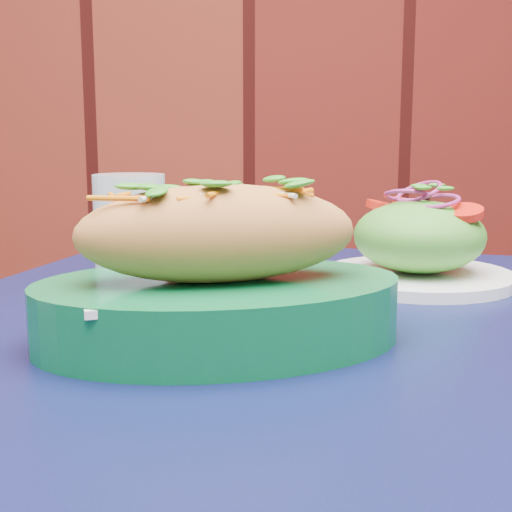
{
  "coord_description": "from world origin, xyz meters",
  "views": [
    {
      "loc": [
        -0.03,
        1.15,
        0.91
      ],
      "look_at": [
        -0.01,
        1.74,
        0.81
      ],
      "focal_mm": 50.0,
      "sensor_mm": 36.0,
      "label": 1
    }
  ],
  "objects": [
    {
      "name": "cafe_table",
      "position": [
        0.06,
        1.74,
        0.66
      ],
      "size": [
        1.0,
        1.0,
        0.75
      ],
      "rotation": [
        0.0,
        0.0,
        -0.3
      ],
      "color": "black",
      "rests_on": "ground"
    },
    {
      "name": "banh_mi_basket",
      "position": [
        -0.04,
        1.69,
        0.8
      ],
      "size": [
        0.32,
        0.24,
        0.13
      ],
      "rotation": [
        0.0,
        0.0,
        0.2
      ],
      "color": "#095B2E",
      "rests_on": "cafe_table"
    },
    {
      "name": "salad_plate",
      "position": [
        0.17,
        1.91,
        0.79
      ],
      "size": [
        0.21,
        0.21,
        0.11
      ],
      "rotation": [
        0.0,
        0.0,
        -0.38
      ],
      "color": "white",
      "rests_on": "cafe_table"
    },
    {
      "name": "water_glass",
      "position": [
        -0.14,
        1.89,
        0.81
      ],
      "size": [
        0.07,
        0.07,
        0.12
      ],
      "primitive_type": "cylinder",
      "color": "silver",
      "rests_on": "cafe_table"
    }
  ]
}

